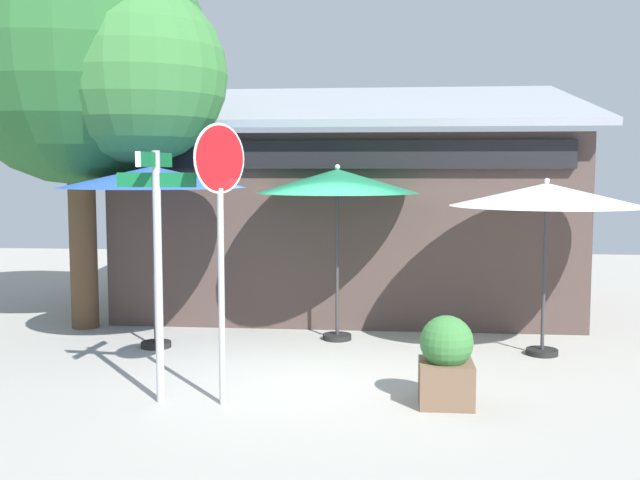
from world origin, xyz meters
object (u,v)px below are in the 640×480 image
patio_umbrella_ivory_right (546,196)px  shade_tree (89,58)px  patio_umbrella_forest_green_center (337,182)px  sidewalk_planter (446,361)px  patio_umbrella_royal_blue_left (153,178)px  street_sign_post (158,248)px  stop_sign (220,211)px

patio_umbrella_ivory_right → shade_tree: (-6.90, 1.03, 2.12)m
patio_umbrella_forest_green_center → sidewalk_planter: size_ratio=2.67×
patio_umbrella_royal_blue_left → patio_umbrella_forest_green_center: size_ratio=1.02×
patio_umbrella_royal_blue_left → patio_umbrella_ivory_right: bearing=0.9°
patio_umbrella_royal_blue_left → sidewalk_planter: bearing=-29.5°
shade_tree → sidewalk_planter: shade_tree is taller
shade_tree → patio_umbrella_ivory_right: bearing=-8.5°
street_sign_post → patio_umbrella_ivory_right: bearing=28.8°
stop_sign → shade_tree: shade_tree is taller
street_sign_post → patio_umbrella_forest_green_center: street_sign_post is taller
patio_umbrella_forest_green_center → street_sign_post: bearing=-118.4°
street_sign_post → patio_umbrella_forest_green_center: bearing=61.6°
patio_umbrella_forest_green_center → patio_umbrella_royal_blue_left: bearing=-164.0°
patio_umbrella_forest_green_center → patio_umbrella_ivory_right: patio_umbrella_forest_green_center is taller
patio_umbrella_forest_green_center → sidewalk_planter: patio_umbrella_forest_green_center is taller
street_sign_post → shade_tree: size_ratio=0.43×
street_sign_post → stop_sign: stop_sign is taller
shade_tree → sidewalk_planter: (5.39, -3.40, -3.85)m
street_sign_post → patio_umbrella_forest_green_center: 3.74m
patio_umbrella_royal_blue_left → patio_umbrella_ivory_right: 5.55m
stop_sign → shade_tree: bearing=128.8°
patio_umbrella_forest_green_center → shade_tree: shade_tree is taller
sidewalk_planter → patio_umbrella_forest_green_center: bearing=115.3°
stop_sign → patio_umbrella_forest_green_center: 3.43m
street_sign_post → patio_umbrella_ivory_right: 5.38m
patio_umbrella_royal_blue_left → patio_umbrella_forest_green_center: 2.71m
stop_sign → patio_umbrella_forest_green_center: (1.04, 3.26, 0.26)m
stop_sign → sidewalk_planter: 2.98m
patio_umbrella_royal_blue_left → sidewalk_planter: (4.04, -2.28, -1.98)m
street_sign_post → patio_umbrella_royal_blue_left: 2.73m
patio_umbrella_ivory_right → sidewalk_planter: (-1.51, -2.37, -1.74)m
patio_umbrella_royal_blue_left → patio_umbrella_ivory_right: (5.55, 0.09, -0.24)m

